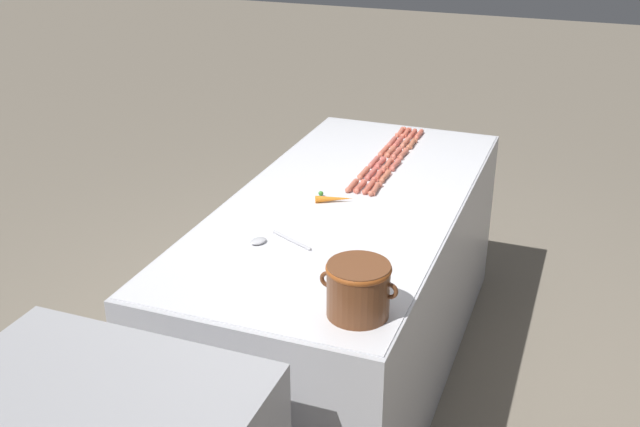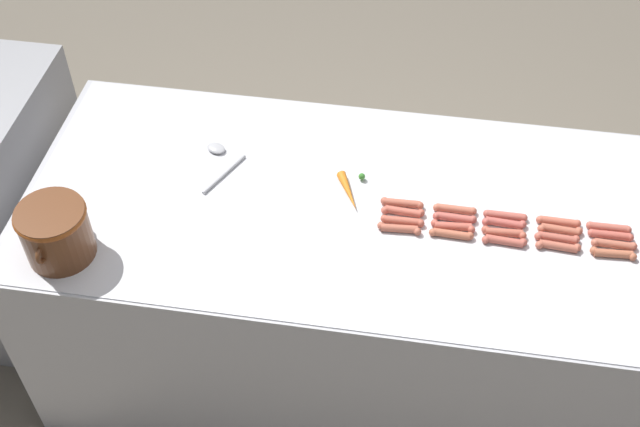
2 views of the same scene
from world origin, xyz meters
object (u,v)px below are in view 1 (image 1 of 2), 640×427
(hot_dog_22, at_px, (364,173))
(hot_dog_20, at_px, (383,151))
(hot_dog_3, at_px, (395,165))
(bean_pot, at_px, (358,287))
(hot_dog_8, at_px, (396,153))
(carrot, at_px, (334,198))
(hot_dog_7, at_px, (405,143))
(hot_dog_15, at_px, (380,163))
(hot_dog_4, at_px, (385,176))
(hot_dog_9, at_px, (388,164))
(hot_dog_0, at_px, (419,134))
(hot_dog_12, at_px, (406,133))
(hot_dog_19, at_px, (392,142))
(hot_dog_5, at_px, (375,189))
(hot_dog_2, at_px, (403,154))
(hot_dog_10, at_px, (378,175))
(hot_dog_13, at_px, (398,142))
(hot_dog_14, at_px, (390,152))
(hot_dog_6, at_px, (412,134))
(hot_dog_18, at_px, (401,132))
(hot_dog_23, at_px, (352,186))
(hot_dog_21, at_px, (374,162))
(hot_dog_1, at_px, (412,144))
(hot_dog_11, at_px, (369,187))
(hot_dog_16, at_px, (371,174))
(serving_spoon, at_px, (270,241))

(hot_dog_22, bearing_deg, hot_dog_20, -90.53)
(hot_dog_3, relative_size, bean_pot, 0.53)
(hot_dog_8, relative_size, carrot, 0.82)
(hot_dog_7, height_order, hot_dog_15, same)
(hot_dog_4, bearing_deg, hot_dog_9, -78.76)
(hot_dog_0, xyz_separation_m, hot_dog_12, (0.07, -0.00, 0.00))
(hot_dog_15, height_order, hot_dog_19, same)
(hot_dog_15, bearing_deg, hot_dog_0, -98.38)
(hot_dog_5, height_order, hot_dog_8, same)
(hot_dog_8, bearing_deg, hot_dog_2, -176.44)
(hot_dog_0, bearing_deg, hot_dog_22, 80.53)
(hot_dog_0, relative_size, hot_dog_10, 1.00)
(hot_dog_13, bearing_deg, hot_dog_22, 85.77)
(hot_dog_5, height_order, hot_dog_12, same)
(hot_dog_13, height_order, hot_dog_14, same)
(hot_dog_15, bearing_deg, hot_dog_14, -90.53)
(hot_dog_6, distance_m, hot_dog_19, 0.18)
(hot_dog_10, bearing_deg, hot_dog_14, -83.55)
(hot_dog_2, distance_m, hot_dog_15, 0.18)
(hot_dog_18, relative_size, hot_dog_23, 1.00)
(hot_dog_6, distance_m, hot_dog_21, 0.50)
(hot_dog_23, bearing_deg, hot_dog_3, -108.99)
(hot_dog_1, xyz_separation_m, hot_dog_2, (0.00, 0.17, 0.00))
(hot_dog_5, xyz_separation_m, bean_pot, (-0.25, 1.03, 0.09))
(hot_dog_11, relative_size, hot_dog_22, 1.00)
(bean_pot, bearing_deg, hot_dog_4, -78.03)
(hot_dog_0, xyz_separation_m, hot_dog_18, (0.10, -0.00, 0.00))
(hot_dog_20, bearing_deg, hot_dog_16, 95.99)
(hot_dog_5, relative_size, hot_dog_7, 1.00)
(hot_dog_8, xyz_separation_m, hot_dog_15, (0.04, 0.16, 0.00))
(hot_dog_3, height_order, hot_dog_16, same)
(hot_dog_11, bearing_deg, carrot, 60.37)
(hot_dog_6, height_order, hot_dog_12, same)
(hot_dog_12, bearing_deg, hot_dog_19, 79.09)
(hot_dog_5, height_order, hot_dog_13, same)
(hot_dog_13, height_order, hot_dog_21, same)
(hot_dog_5, bearing_deg, hot_dog_23, 0.41)
(hot_dog_3, xyz_separation_m, hot_dog_10, (0.04, 0.16, 0.00))
(hot_dog_19, height_order, serving_spoon, hot_dog_19)
(hot_dog_7, height_order, hot_dog_21, same)
(hot_dog_11, bearing_deg, hot_dog_9, -89.95)
(hot_dog_2, relative_size, hot_dog_8, 1.00)
(hot_dog_21, height_order, hot_dog_23, same)
(hot_dog_3, relative_size, hot_dog_13, 1.00)
(hot_dog_13, height_order, hot_dog_23, same)
(hot_dog_1, relative_size, hot_dog_3, 1.00)
(hot_dog_2, xyz_separation_m, hot_dog_11, (0.03, 0.49, 0.00))
(hot_dog_15, bearing_deg, hot_dog_22, 77.15)
(carrot, bearing_deg, hot_dog_16, -100.58)
(hot_dog_1, bearing_deg, bean_pot, 98.40)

